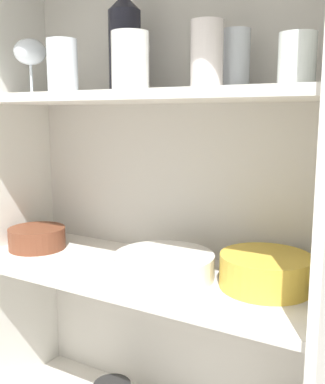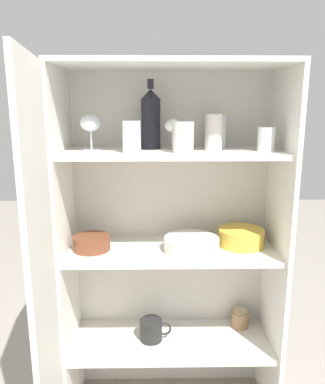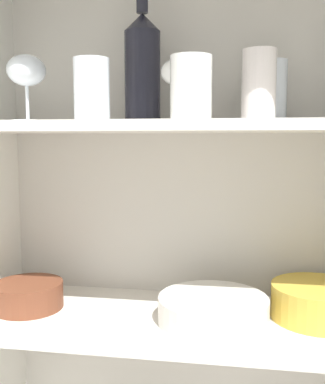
# 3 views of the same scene
# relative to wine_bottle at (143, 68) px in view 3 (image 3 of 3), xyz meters

# --- Properties ---
(cupboard_back_panel) EXTENTS (0.89, 0.02, 1.48)m
(cupboard_back_panel) POSITION_rel_wine_bottle_xyz_m (0.09, 0.09, -0.55)
(cupboard_back_panel) COLOR silver
(cupboard_back_panel) RESTS_ON ground_plane
(shelf_board_middle) EXTENTS (0.86, 0.32, 0.02)m
(shelf_board_middle) POSITION_rel_wine_bottle_xyz_m (0.09, -0.08, -0.54)
(shelf_board_middle) COLOR silver
(shelf_board_upper) EXTENTS (0.86, 0.32, 0.02)m
(shelf_board_upper) POSITION_rel_wine_bottle_xyz_m (0.09, -0.08, -0.13)
(shelf_board_upper) COLOR silver
(tumbler_glass_0) EXTENTS (0.07, 0.07, 0.12)m
(tumbler_glass_0) POSITION_rel_wine_bottle_xyz_m (-0.07, -0.15, -0.06)
(tumbler_glass_0) COLOR white
(tumbler_glass_0) RESTS_ON shelf_board_upper
(tumbler_glass_1) EXTENTS (0.08, 0.08, 0.12)m
(tumbler_glass_1) POSITION_rel_wine_bottle_xyz_m (0.12, -0.16, -0.06)
(tumbler_glass_1) COLOR white
(tumbler_glass_1) RESTS_ON shelf_board_upper
(tumbler_glass_2) EXTENTS (0.07, 0.07, 0.14)m
(tumbler_glass_2) POSITION_rel_wine_bottle_xyz_m (0.25, -0.06, -0.05)
(tumbler_glass_2) COLOR silver
(tumbler_glass_2) RESTS_ON shelf_board_upper
(tumbler_glass_3) EXTENTS (0.06, 0.06, 0.13)m
(tumbler_glass_3) POSITION_rel_wine_bottle_xyz_m (0.28, 0.02, -0.05)
(tumbler_glass_3) COLOR white
(tumbler_glass_3) RESTS_ON shelf_board_upper
(wine_glass_0) EXTENTS (0.08, 0.08, 0.14)m
(wine_glass_0) POSITION_rel_wine_bottle_xyz_m (-0.23, -0.09, -0.02)
(wine_glass_0) COLOR white
(wine_glass_0) RESTS_ON shelf_board_upper
(wine_glass_1) EXTENTS (0.07, 0.07, 0.12)m
(wine_glass_1) POSITION_rel_wine_bottle_xyz_m (0.09, -0.09, -0.03)
(wine_glass_1) COLOR white
(wine_glass_1) RESTS_ON shelf_board_upper
(wine_bottle) EXTENTS (0.08, 0.08, 0.28)m
(wine_bottle) POSITION_rel_wine_bottle_xyz_m (0.00, 0.00, 0.00)
(wine_bottle) COLOR black
(wine_bottle) RESTS_ON shelf_board_upper
(plate_stack_white) EXTENTS (0.23, 0.23, 0.05)m
(plate_stack_white) POSITION_rel_wine_bottle_xyz_m (0.17, -0.09, -0.50)
(plate_stack_white) COLOR silver
(plate_stack_white) RESTS_ON shelf_board_middle
(mixing_bowl_large) EXTENTS (0.19, 0.19, 0.07)m
(mixing_bowl_large) POSITION_rel_wine_bottle_xyz_m (0.38, -0.04, -0.49)
(mixing_bowl_large) COLOR gold
(mixing_bowl_large) RESTS_ON shelf_board_middle
(serving_bowl_small) EXTENTS (0.15, 0.15, 0.06)m
(serving_bowl_small) POSITION_rel_wine_bottle_xyz_m (-0.25, -0.08, -0.50)
(serving_bowl_small) COLOR brown
(serving_bowl_small) RESTS_ON shelf_board_middle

